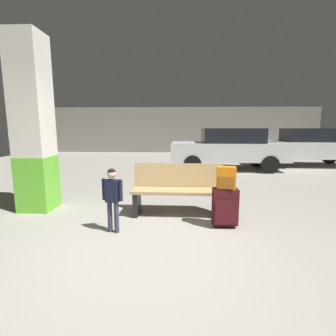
# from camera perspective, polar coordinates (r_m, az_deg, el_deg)

# --- Properties ---
(ground_plane) EXTENTS (18.00, 18.00, 0.10)m
(ground_plane) POSITION_cam_1_polar(r_m,az_deg,el_deg) (6.99, -0.85, -3.76)
(ground_plane) COLOR gray
(garage_back_wall) EXTENTS (18.00, 0.12, 2.80)m
(garage_back_wall) POSITION_cam_1_polar(r_m,az_deg,el_deg) (15.67, 0.97, 8.74)
(garage_back_wall) COLOR gray
(garage_back_wall) RESTS_ON ground_plane
(structural_pillar) EXTENTS (0.57, 0.57, 3.14)m
(structural_pillar) POSITION_cam_1_polar(r_m,az_deg,el_deg) (5.13, -28.66, 8.59)
(structural_pillar) COLOR #66C633
(structural_pillar) RESTS_ON ground_plane
(bench) EXTENTS (1.61, 0.56, 0.89)m
(bench) POSITION_cam_1_polar(r_m,az_deg,el_deg) (4.37, 2.30, -5.01)
(bench) COLOR tan
(bench) RESTS_ON ground_plane
(suitcase) EXTENTS (0.38, 0.24, 0.60)m
(suitcase) POSITION_cam_1_polar(r_m,az_deg,el_deg) (3.93, 13.00, -8.72)
(suitcase) COLOR #471419
(suitcase) RESTS_ON ground_plane
(backpack_bright) EXTENTS (0.30, 0.22, 0.34)m
(backpack_bright) POSITION_cam_1_polar(r_m,az_deg,el_deg) (3.82, 13.23, -2.28)
(backpack_bright) COLOR orange
(backpack_bright) RESTS_ON suitcase
(child) EXTENTS (0.32, 0.22, 0.95)m
(child) POSITION_cam_1_polar(r_m,az_deg,el_deg) (3.66, -12.71, -5.74)
(child) COLOR #33384C
(child) RESTS_ON ground_plane
(parked_car_near) EXTENTS (4.13, 1.85, 1.51)m
(parked_car_near) POSITION_cam_1_polar(r_m,az_deg,el_deg) (9.42, 13.70, 4.59)
(parked_car_near) COLOR silver
(parked_car_near) RESTS_ON ground_plane
(parked_car_side) EXTENTS (4.17, 1.95, 1.51)m
(parked_car_side) POSITION_cam_1_polar(r_m,az_deg,el_deg) (11.51, 29.72, 4.44)
(parked_car_side) COLOR silver
(parked_car_side) RESTS_ON ground_plane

